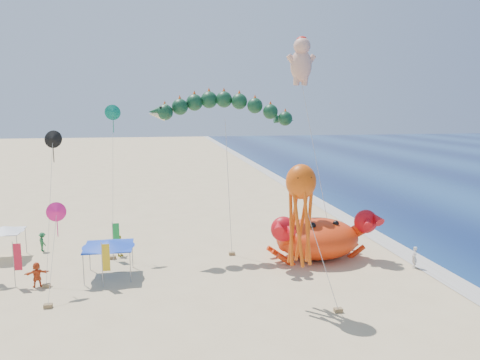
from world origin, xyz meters
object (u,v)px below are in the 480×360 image
(crab_inflatable, at_px, (318,237))
(canopy_blue, at_px, (108,244))
(cherub_kite, at_px, (301,60))
(octopus_kite, at_px, (301,207))
(canopy_white, at_px, (4,229))
(dragon_kite, at_px, (223,112))

(crab_inflatable, distance_m, canopy_blue, 16.42)
(cherub_kite, bearing_deg, octopus_kite, -107.02)
(crab_inflatable, relative_size, cherub_kite, 0.50)
(crab_inflatable, xyz_separation_m, octopus_kite, (-4.25, -8.58, 4.50))
(octopus_kite, height_order, canopy_white, octopus_kite)
(canopy_blue, relative_size, canopy_white, 1.23)
(dragon_kite, bearing_deg, cherub_kite, 8.80)
(crab_inflatable, height_order, dragon_kite, dragon_kite)
(cherub_kite, xyz_separation_m, canopy_white, (-25.01, -0.49, -13.83))
(cherub_kite, bearing_deg, dragon_kite, -171.20)
(octopus_kite, relative_size, canopy_white, 2.91)
(octopus_kite, xyz_separation_m, canopy_blue, (-12.11, 7.36, -3.83))
(canopy_blue, distance_m, canopy_white, 10.44)
(cherub_kite, height_order, canopy_white, cherub_kite)
(crab_inflatable, xyz_separation_m, canopy_white, (-25.11, 4.48, 0.66))
(crab_inflatable, relative_size, octopus_kite, 1.04)
(cherub_kite, bearing_deg, canopy_blue, -159.17)
(octopus_kite, bearing_deg, dragon_kite, 103.29)
(cherub_kite, relative_size, octopus_kite, 2.06)
(canopy_blue, bearing_deg, cherub_kite, 20.83)
(cherub_kite, relative_size, canopy_blue, 4.89)
(cherub_kite, height_order, canopy_blue, cherub_kite)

